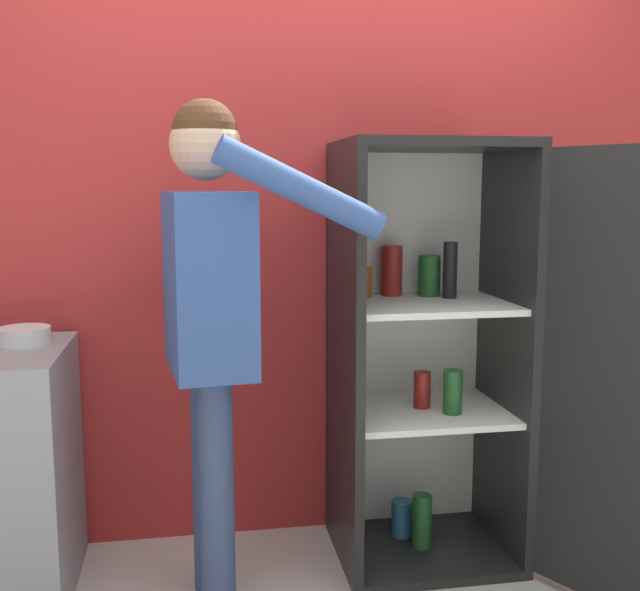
# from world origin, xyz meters

# --- Properties ---
(wall_back) EXTENTS (7.00, 0.06, 2.55)m
(wall_back) POSITION_xyz_m (0.00, 0.98, 1.27)
(wall_back) COLOR #B72D2D
(wall_back) RESTS_ON ground_plane
(refrigerator) EXTENTS (1.06, 1.17, 1.63)m
(refrigerator) POSITION_xyz_m (0.52, 0.56, 0.81)
(refrigerator) COLOR black
(refrigerator) RESTS_ON ground_plane
(person) EXTENTS (0.72, 0.61, 1.74)m
(person) POSITION_xyz_m (-0.43, 0.43, 1.11)
(person) COLOR #384770
(person) RESTS_ON ground_plane
(bowl) EXTENTS (0.18, 0.18, 0.06)m
(bowl) POSITION_xyz_m (-1.10, 0.71, 0.93)
(bowl) COLOR white
(bowl) RESTS_ON counter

